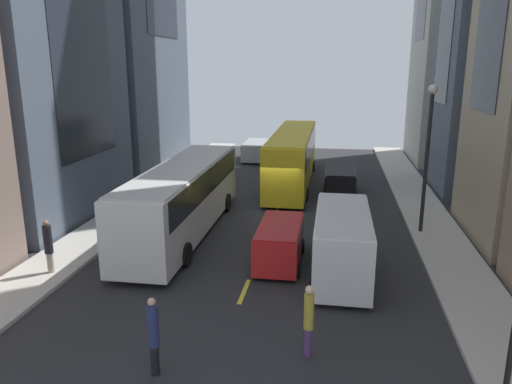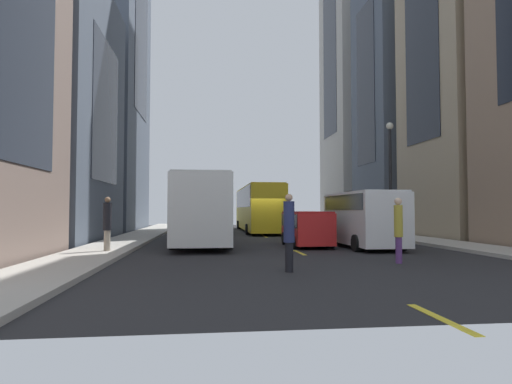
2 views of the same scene
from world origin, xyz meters
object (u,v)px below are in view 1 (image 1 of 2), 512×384
car_black_1 (340,179)px  car_silver_2 (255,149)px  delivery_van_white (342,239)px  pedestrian_waiting_curb (309,318)px  pedestrian_crossing_mid (153,334)px  city_bus_white (183,193)px  pedestrian_walking_far (48,245)px  car_red_0 (280,240)px  streetcar_yellow (293,153)px

car_black_1 → car_silver_2: size_ratio=0.98×
car_black_1 → delivery_van_white: bearing=-90.1°
pedestrian_waiting_curb → pedestrian_crossing_mid: size_ratio=0.97×
car_black_1 → car_silver_2: (-7.10, 10.24, 0.01)m
delivery_van_white → car_black_1: bearing=89.9°
city_bus_white → pedestrian_waiting_curb: bearing=-55.6°
car_black_1 → pedestrian_walking_far: 18.29m
car_red_0 → car_black_1: size_ratio=0.97×
car_silver_2 → streetcar_yellow: bearing=-63.7°
city_bus_white → car_red_0: size_ratio=3.13×
streetcar_yellow → delivery_van_white: (3.21, -15.05, -0.61)m
streetcar_yellow → pedestrian_waiting_curb: size_ratio=6.40×
pedestrian_walking_far → pedestrian_crossing_mid: pedestrian_walking_far is taller
pedestrian_walking_far → pedestrian_crossing_mid: (6.24, -5.37, -0.09)m
city_bus_white → delivery_van_white: size_ratio=2.15×
car_red_0 → pedestrian_waiting_curb: (1.54, -6.56, 0.20)m
city_bus_white → pedestrian_waiting_curb: size_ratio=5.86×
car_silver_2 → pedestrian_waiting_curb: (6.10, -28.58, 0.24)m
pedestrian_walking_far → pedestrian_waiting_curb: bearing=75.6°
car_black_1 → pedestrian_waiting_curb: bearing=-93.1°
pedestrian_crossing_mid → streetcar_yellow: bearing=-57.6°
streetcar_yellow → car_silver_2: size_ratio=3.23×
car_silver_2 → pedestrian_walking_far: bearing=-99.4°
car_black_1 → car_red_0: bearing=-102.1°
delivery_van_white → streetcar_yellow: bearing=102.0°
car_silver_2 → pedestrian_crossing_mid: 30.14m
city_bus_white → car_red_0: bearing=-31.0°
car_silver_2 → pedestrian_walking_far: size_ratio=2.02×
car_red_0 → car_silver_2: car_red_0 is taller
pedestrian_walking_far → car_red_0: bearing=113.6°
city_bus_white → pedestrian_walking_far: (-3.66, -5.67, -0.73)m
streetcar_yellow → car_red_0: size_ratio=3.42×
car_silver_2 → car_red_0: bearing=-78.3°
pedestrian_waiting_curb → pedestrian_crossing_mid: pedestrian_crossing_mid is taller
delivery_van_white → car_red_0: 2.70m
streetcar_yellow → pedestrian_crossing_mid: size_ratio=6.24×
car_red_0 → pedestrian_walking_far: (-8.66, -2.67, 0.29)m
pedestrian_waiting_curb → pedestrian_walking_far: (-10.21, 3.89, 0.09)m
delivery_van_white → pedestrian_crossing_mid: bearing=-124.5°
streetcar_yellow → car_black_1: streetcar_yellow is taller
pedestrian_waiting_curb → pedestrian_walking_far: 10.92m
streetcar_yellow → car_silver_2: (-3.86, 7.83, -1.17)m
delivery_van_white → car_red_0: bearing=161.2°
streetcar_yellow → delivery_van_white: 15.40m
car_red_0 → pedestrian_crossing_mid: size_ratio=1.83×
city_bus_white → pedestrian_crossing_mid: city_bus_white is taller
car_red_0 → pedestrian_crossing_mid: 8.40m
car_black_1 → pedestrian_waiting_curb: (-0.99, -18.35, 0.24)m
city_bus_white → streetcar_yellow: (4.30, 11.19, 0.12)m
city_bus_white → pedestrian_walking_far: bearing=-122.8°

